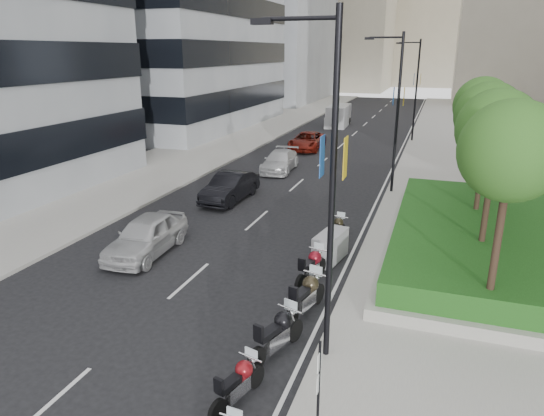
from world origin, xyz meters
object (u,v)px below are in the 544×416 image
at_px(motorcycle_4, 312,267).
at_px(car_a, 146,235).
at_px(parking_sign, 319,385).
at_px(delivery_van, 338,117).
at_px(car_d, 307,141).
at_px(motorcycle_2, 278,334).
at_px(motorcycle_6, 336,230).
at_px(motorcycle_5, 330,247).
at_px(car_c, 280,161).
at_px(motorcycle_3, 306,296).
at_px(car_b, 230,187).
at_px(motorcycle_1, 239,383).
at_px(lamp_post_1, 395,106).
at_px(lamp_post_2, 415,85).
at_px(lamp_post_0, 326,178).

bearing_deg(motorcycle_4, car_a, 100.05).
bearing_deg(parking_sign, delivery_van, 101.16).
bearing_deg(car_d, motorcycle_2, -77.74).
bearing_deg(car_d, motorcycle_6, -72.64).
height_order(parking_sign, delivery_van, parking_sign).
bearing_deg(motorcycle_5, motorcycle_2, -169.92).
bearing_deg(car_c, parking_sign, -73.90).
xyz_separation_m(motorcycle_3, car_b, (-7.29, 10.56, 0.12)).
xyz_separation_m(motorcycle_4, motorcycle_5, (0.23, 2.06, -0.01)).
xyz_separation_m(car_b, car_d, (0.20, 15.71, -0.04)).
xyz_separation_m(motorcycle_4, motorcycle_6, (0.03, 4.20, -0.05)).
bearing_deg(motorcycle_1, motorcycle_6, 15.21).
xyz_separation_m(lamp_post_1, motorcycle_5, (-1.15, -10.61, -4.47)).
bearing_deg(lamp_post_2, motorcycle_1, -92.16).
bearing_deg(parking_sign, motorcycle_6, 99.89).
relative_size(motorcycle_5, car_a, 0.44).
xyz_separation_m(lamp_post_1, car_b, (-8.25, -4.36, -4.29)).
distance_m(lamp_post_1, motorcycle_3, 15.59).
relative_size(lamp_post_1, motorcycle_2, 3.91).
bearing_deg(motorcycle_3, lamp_post_0, -142.12).
height_order(motorcycle_2, motorcycle_6, motorcycle_2).
xyz_separation_m(lamp_post_2, car_a, (-8.46, -30.36, -4.27)).
xyz_separation_m(lamp_post_1, parking_sign, (0.66, -20.00, -3.61)).
height_order(lamp_post_0, car_a, lamp_post_0).
relative_size(lamp_post_0, car_c, 1.88).
bearing_deg(car_a, motorcycle_3, -21.66).
height_order(motorcycle_1, car_c, car_c).
bearing_deg(delivery_van, lamp_post_0, -81.74).
xyz_separation_m(lamp_post_0, motorcycle_2, (-1.15, -0.24, -4.43)).
height_order(motorcycle_3, delivery_van, delivery_van).
bearing_deg(parking_sign, motorcycle_1, 163.52).
height_order(lamp_post_1, delivery_van, lamp_post_1).
distance_m(lamp_post_1, car_c, 9.53).
bearing_deg(delivery_van, motorcycle_6, -81.23).
bearing_deg(lamp_post_2, parking_sign, -89.01).
distance_m(motorcycle_5, car_c, 15.37).
relative_size(motorcycle_2, motorcycle_5, 1.12).
height_order(car_a, delivery_van, delivery_van).
relative_size(lamp_post_0, motorcycle_6, 4.41).
distance_m(motorcycle_3, car_a, 7.93).
relative_size(parking_sign, motorcycle_5, 1.21).
bearing_deg(lamp_post_0, car_d, 105.85).
xyz_separation_m(motorcycle_3, motorcycle_6, (-0.39, 6.46, -0.11)).
bearing_deg(lamp_post_1, motorcycle_1, -94.16).
bearing_deg(motorcycle_4, motorcycle_1, -167.71).
bearing_deg(motorcycle_3, motorcycle_2, -171.67).
bearing_deg(car_b, lamp_post_1, 30.50).
distance_m(motorcycle_5, car_b, 9.46).
distance_m(car_a, car_d, 23.71).
xyz_separation_m(lamp_post_1, motorcycle_2, (-1.15, -17.24, -4.43)).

